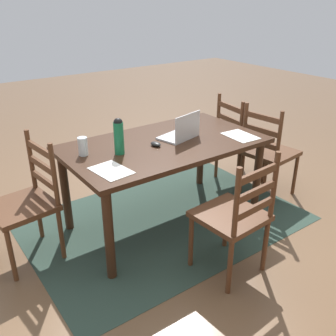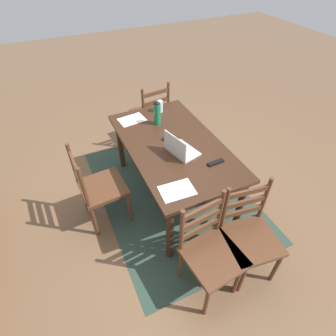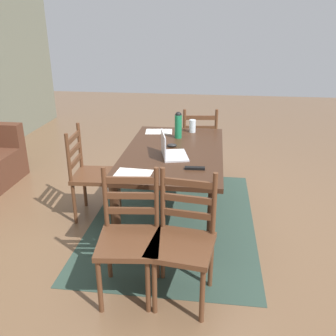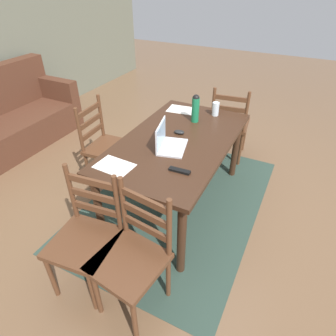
{
  "view_description": "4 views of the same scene",
  "coord_description": "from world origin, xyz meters",
  "px_view_note": "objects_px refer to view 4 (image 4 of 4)",
  "views": [
    {
      "loc": [
        1.69,
        2.39,
        1.87
      ],
      "look_at": [
        0.04,
        0.11,
        0.58
      ],
      "focal_mm": 40.46,
      "sensor_mm": 36.0,
      "label": 1
    },
    {
      "loc": [
        -2.04,
        1.01,
        2.46
      ],
      "look_at": [
        -0.02,
        0.07,
        0.45
      ],
      "focal_mm": 28.96,
      "sensor_mm": 36.0,
      "label": 2
    },
    {
      "loc": [
        -3.34,
        -0.38,
        1.92
      ],
      "look_at": [
        -0.08,
        0.05,
        0.6
      ],
      "focal_mm": 39.32,
      "sensor_mm": 36.0,
      "label": 3
    },
    {
      "loc": [
        -2.11,
        -0.96,
        2.05
      ],
      "look_at": [
        -0.12,
        0.04,
        0.5
      ],
      "focal_mm": 30.88,
      "sensor_mm": 36.0,
      "label": 4
    }
  ],
  "objects_px": {
    "chair_right_near": "(229,124)",
    "computer_mouse": "(179,132)",
    "chair_left_near": "(132,257)",
    "laptop": "(167,142)",
    "couch": "(8,120)",
    "chair_far_head": "(106,146)",
    "water_bottle": "(195,108)",
    "chair_left_far": "(87,237)",
    "dining_table": "(177,148)",
    "tv_remote": "(180,171)",
    "drinking_glass": "(216,109)"
  },
  "relations": [
    {
      "from": "chair_right_near",
      "to": "computer_mouse",
      "type": "distance_m",
      "value": 1.08
    },
    {
      "from": "chair_right_near",
      "to": "chair_left_near",
      "type": "relative_size",
      "value": 1.0
    },
    {
      "from": "chair_left_near",
      "to": "laptop",
      "type": "relative_size",
      "value": 2.61
    },
    {
      "from": "couch",
      "to": "chair_left_near",
      "type": "bearing_deg",
      "value": -113.89
    },
    {
      "from": "chair_far_head",
      "to": "water_bottle",
      "type": "height_order",
      "value": "water_bottle"
    },
    {
      "from": "chair_left_far",
      "to": "dining_table",
      "type": "bearing_deg",
      "value": -9.8
    },
    {
      "from": "chair_right_near",
      "to": "couch",
      "type": "distance_m",
      "value": 2.93
    },
    {
      "from": "chair_far_head",
      "to": "tv_remote",
      "type": "relative_size",
      "value": 5.59
    },
    {
      "from": "chair_far_head",
      "to": "drinking_glass",
      "type": "xyz_separation_m",
      "value": [
        0.66,
        -0.98,
        0.36
      ]
    },
    {
      "from": "chair_left_near",
      "to": "tv_remote",
      "type": "relative_size",
      "value": 5.59
    },
    {
      "from": "chair_left_far",
      "to": "drinking_glass",
      "type": "distance_m",
      "value": 1.83
    },
    {
      "from": "chair_left_far",
      "to": "chair_far_head",
      "type": "distance_m",
      "value": 1.29
    },
    {
      "from": "couch",
      "to": "drinking_glass",
      "type": "bearing_deg",
      "value": -78.49
    },
    {
      "from": "tv_remote",
      "to": "dining_table",
      "type": "bearing_deg",
      "value": 23.92
    },
    {
      "from": "chair_left_near",
      "to": "chair_far_head",
      "type": "distance_m",
      "value": 1.52
    },
    {
      "from": "chair_left_near",
      "to": "chair_left_far",
      "type": "bearing_deg",
      "value": 89.98
    },
    {
      "from": "chair_left_near",
      "to": "water_bottle",
      "type": "height_order",
      "value": "water_bottle"
    },
    {
      "from": "chair_right_near",
      "to": "chair_left_far",
      "type": "xyz_separation_m",
      "value": [
        -2.23,
        0.38,
        0.0
      ]
    },
    {
      "from": "drinking_glass",
      "to": "computer_mouse",
      "type": "xyz_separation_m",
      "value": [
        -0.55,
        0.17,
        -0.05
      ]
    },
    {
      "from": "chair_left_near",
      "to": "couch",
      "type": "distance_m",
      "value": 3.01
    },
    {
      "from": "chair_left_near",
      "to": "tv_remote",
      "type": "xyz_separation_m",
      "value": [
        0.66,
        -0.04,
        0.3
      ]
    },
    {
      "from": "tv_remote",
      "to": "couch",
      "type": "bearing_deg",
      "value": 75.65
    },
    {
      "from": "chair_left_near",
      "to": "computer_mouse",
      "type": "xyz_separation_m",
      "value": [
        1.22,
        0.22,
        0.31
      ]
    },
    {
      "from": "chair_left_near",
      "to": "dining_table",
      "type": "bearing_deg",
      "value": 9.85
    },
    {
      "from": "chair_far_head",
      "to": "laptop",
      "type": "height_order",
      "value": "laptop"
    },
    {
      "from": "couch",
      "to": "laptop",
      "type": "height_order",
      "value": "couch"
    },
    {
      "from": "chair_left_far",
      "to": "laptop",
      "type": "xyz_separation_m",
      "value": [
        0.94,
        -0.18,
        0.35
      ]
    },
    {
      "from": "chair_right_near",
      "to": "chair_left_near",
      "type": "xyz_separation_m",
      "value": [
        -2.23,
        -0.0,
        0.0
      ]
    },
    {
      "from": "couch",
      "to": "water_bottle",
      "type": "height_order",
      "value": "water_bottle"
    },
    {
      "from": "water_bottle",
      "to": "drinking_glass",
      "type": "relative_size",
      "value": 2.01
    },
    {
      "from": "chair_right_near",
      "to": "laptop",
      "type": "bearing_deg",
      "value": 170.79
    },
    {
      "from": "chair_right_near",
      "to": "dining_table",
      "type": "bearing_deg",
      "value": 170.19
    },
    {
      "from": "chair_left_far",
      "to": "couch",
      "type": "height_order",
      "value": "couch"
    },
    {
      "from": "computer_mouse",
      "to": "chair_right_near",
      "type": "bearing_deg",
      "value": -21.6
    },
    {
      "from": "chair_left_far",
      "to": "laptop",
      "type": "distance_m",
      "value": 1.02
    },
    {
      "from": "chair_far_head",
      "to": "computer_mouse",
      "type": "relative_size",
      "value": 9.5
    },
    {
      "from": "dining_table",
      "to": "chair_left_far",
      "type": "xyz_separation_m",
      "value": [
        -1.11,
        0.19,
        -0.2
      ]
    },
    {
      "from": "drinking_glass",
      "to": "tv_remote",
      "type": "distance_m",
      "value": 1.12
    },
    {
      "from": "dining_table",
      "to": "chair_left_near",
      "type": "relative_size",
      "value": 1.74
    },
    {
      "from": "chair_left_near",
      "to": "computer_mouse",
      "type": "distance_m",
      "value": 1.28
    },
    {
      "from": "dining_table",
      "to": "laptop",
      "type": "relative_size",
      "value": 4.53
    },
    {
      "from": "chair_right_near",
      "to": "chair_left_far",
      "type": "bearing_deg",
      "value": 170.19
    },
    {
      "from": "chair_right_near",
      "to": "water_bottle",
      "type": "distance_m",
      "value": 0.85
    },
    {
      "from": "dining_table",
      "to": "chair_left_near",
      "type": "xyz_separation_m",
      "value": [
        -1.11,
        -0.19,
        -0.2
      ]
    },
    {
      "from": "chair_right_near",
      "to": "chair_far_head",
      "type": "relative_size",
      "value": 1.0
    },
    {
      "from": "chair_left_near",
      "to": "laptop",
      "type": "height_order",
      "value": "laptop"
    },
    {
      "from": "chair_right_near",
      "to": "computer_mouse",
      "type": "relative_size",
      "value": 9.5
    },
    {
      "from": "chair_right_near",
      "to": "chair_left_far",
      "type": "height_order",
      "value": "same"
    },
    {
      "from": "dining_table",
      "to": "chair_right_near",
      "type": "relative_size",
      "value": 1.74
    },
    {
      "from": "dining_table",
      "to": "tv_remote",
      "type": "height_order",
      "value": "tv_remote"
    }
  ]
}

